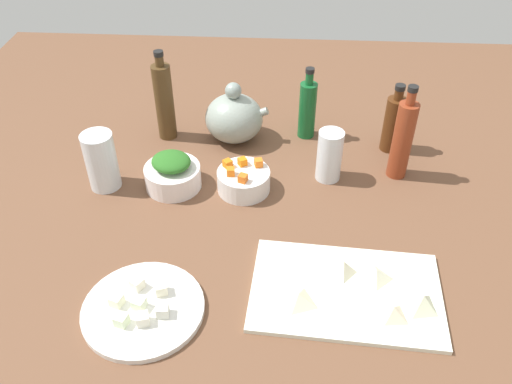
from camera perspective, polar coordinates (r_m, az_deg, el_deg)
The scene contains 30 objects.
tabletop at distance 121.44cm, azimuth -0.00°, elevation -2.38°, with size 190.00×190.00×3.00cm, color brown.
cutting_board at distance 104.27cm, azimuth 9.58°, elevation -10.47°, with size 35.89×22.87×1.00cm, color white.
plate_tofu at distance 102.25cm, azimuth -11.97°, elevation -12.16°, with size 22.54×22.54×1.20cm, color white.
bowl_greens at distance 126.78cm, azimuth -8.88°, elevation 1.62°, with size 13.12×13.12×5.46cm, color white.
bowl_carrots at distance 124.37cm, azimuth -1.33°, elevation 1.23°, with size 12.35×12.35×5.17cm, color white.
teapot at distance 140.01cm, azimuth -2.35°, elevation 7.96°, with size 16.62×14.51×16.47cm.
bottle_0 at distance 141.29cm, azimuth 5.52°, elevation 8.89°, with size 4.53×4.53×19.59cm.
bottle_1 at distance 139.83cm, azimuth 14.52°, elevation 7.17°, with size 5.04×5.04×18.34cm.
bottle_2 at distance 141.05cm, azimuth -9.79°, elevation 9.60°, with size 4.82×4.82×24.32cm.
bottle_3 at distance 129.27cm, azimuth 15.43°, elevation 5.51°, with size 4.68×4.68×23.96cm.
drinking_glass_0 at distance 128.02cm, azimuth -16.23°, elevation 3.21°, with size 7.31×7.31×14.16cm, color white.
drinking_glass_1 at distance 127.03cm, azimuth 7.87°, elevation 3.89°, with size 6.02×6.02×12.84cm, color white.
carrot_cube_0 at distance 124.48cm, azimuth -1.47°, elevation 3.27°, with size 1.80×1.80×1.80cm, color orange.
carrot_cube_1 at distance 121.49cm, azimuth -2.72°, elevation 2.21°, with size 1.80×1.80×1.80cm, color orange.
carrot_cube_2 at distance 119.40cm, azimuth -1.42°, elevation 1.48°, with size 1.80×1.80×1.80cm, color orange.
carrot_cube_3 at distance 124.01cm, azimuth -3.06°, elevation 3.06°, with size 1.80×1.80×1.80cm, color orange.
carrot_cube_4 at distance 124.10cm, azimuth 0.22°, elevation 3.16°, with size 1.80×1.80×1.80cm, color orange.
chopped_greens_mound at distance 124.18cm, azimuth -9.08°, elevation 3.23°, with size 9.33×8.52×3.37cm, color #2B6A22.
tofu_cube_0 at distance 102.50cm, azimuth -10.12°, elevation -10.16°, with size 2.20×2.20×2.20cm, color white.
tofu_cube_1 at distance 104.20cm, azimuth -12.61°, elevation -9.56°, with size 2.20×2.20×2.20cm, color white.
tofu_cube_2 at distance 102.39cm, azimuth -14.70°, elevation -11.17°, with size 2.20×2.20×2.20cm, color white.
tofu_cube_3 at distance 98.65cm, azimuth -12.02°, elevation -13.16°, with size 2.20×2.20×2.20cm, color white.
tofu_cube_4 at distance 99.36cm, azimuth -14.22°, elevation -13.14°, with size 2.20×2.20×2.20cm, color #E3F4CA.
tofu_cube_5 at distance 100.99cm, azimuth -12.40°, elevation -11.59°, with size 2.20×2.20×2.20cm, color white.
tofu_cube_6 at distance 99.14cm, azimuth -9.96°, elevation -12.41°, with size 2.20×2.20×2.20cm, color silver.
dumpling_0 at distance 100.12cm, azimuth 4.56°, elevation -11.19°, with size 5.73×4.97×2.30cm, color beige.
dumpling_1 at distance 106.18cm, azimuth 12.69°, elevation -8.54°, with size 5.17×4.93×2.24cm, color beige.
dumpling_2 at distance 105.92cm, azimuth 9.34°, elevation -7.88°, with size 4.63×4.09×2.80cm, color beige.
dumpling_3 at distance 100.82cm, azimuth 14.50°, elevation -12.27°, with size 4.68×4.19×2.40cm, color beige.
dumpling_4 at distance 103.19cm, azimuth 17.40°, elevation -11.13°, with size 5.06×4.91×3.18cm, color beige.
Camera 1 is at (5.59, -90.69, 82.08)cm, focal length 37.37 mm.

